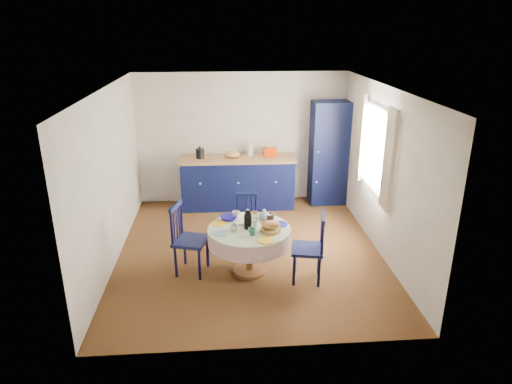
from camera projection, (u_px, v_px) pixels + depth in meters
floor at (250, 251)px, 7.10m from camera, size 4.50×4.50×0.00m
ceiling at (249, 88)px, 6.23m from camera, size 4.50×4.50×0.00m
wall_back at (242, 138)px, 8.77m from camera, size 4.00×0.02×2.50m
wall_left at (110, 178)px, 6.52m from camera, size 0.02×4.50×2.50m
wall_right at (383, 172)px, 6.81m from camera, size 0.02×4.50×2.50m
window at (375, 149)px, 6.99m from camera, size 0.10×1.74×1.45m
kitchen_counter at (238, 181)px, 8.70m from camera, size 2.18×0.70×1.21m
pantry_cabinet at (329, 153)px, 8.74m from camera, size 0.69×0.51×1.98m
dining_table at (250, 236)px, 6.31m from camera, size 1.14×1.14×0.97m
chair_left at (188, 239)px, 6.35m from camera, size 0.54×0.56×1.02m
chair_far at (246, 221)px, 7.15m from camera, size 0.43×0.41×0.84m
chair_right at (311, 247)px, 6.15m from camera, size 0.49×0.51×0.98m
mug_a at (234, 228)px, 6.18m from camera, size 0.11×0.11×0.09m
mug_b at (252, 232)px, 6.05m from camera, size 0.10×0.10×0.10m
mug_c at (270, 217)px, 6.49m from camera, size 0.12×0.12×0.10m
mug_d at (236, 215)px, 6.57m from camera, size 0.11×0.11×0.10m
cobalt_bowl at (228, 218)px, 6.51m from camera, size 0.23×0.23×0.06m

